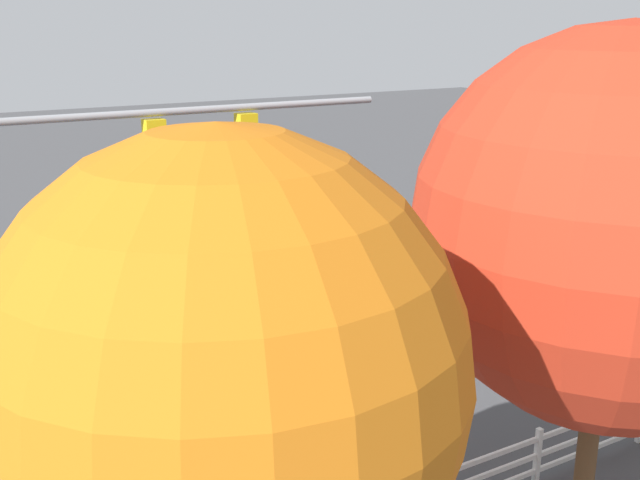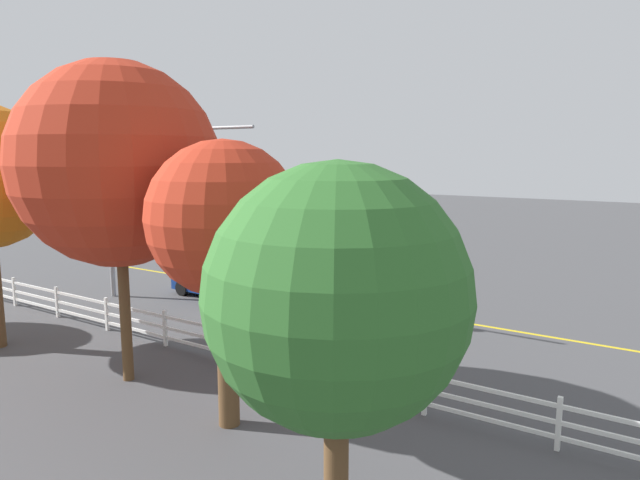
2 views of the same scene
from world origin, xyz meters
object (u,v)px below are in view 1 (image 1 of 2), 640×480
object	(u,v)px
car_1	(215,310)
tree_0	(225,373)
tree_2	(612,229)
car_2	(411,338)
car_0	(131,401)

from	to	relation	value
car_1	tree_0	world-z (taller)	tree_0
tree_0	tree_2	bearing A→B (deg)	-174.81
car_1	car_2	world-z (taller)	car_2
car_1	tree_2	world-z (taller)	tree_2
car_0	car_2	world-z (taller)	car_0
car_1	tree_0	xyz separation A→B (m)	(4.88, 12.48, 4.62)
car_0	car_1	world-z (taller)	car_0
car_2	tree_0	xyz separation A→B (m)	(8.38, 8.25, 4.63)
car_0	car_1	xyz separation A→B (m)	(-3.51, -3.96, -0.00)
tree_0	tree_2	world-z (taller)	tree_2
car_0	car_2	distance (m)	7.02
car_1	car_2	size ratio (longest dim) A/B	1.16
tree_0	car_1	bearing A→B (deg)	-111.36
car_0	tree_2	world-z (taller)	tree_2
car_2	tree_0	distance (m)	12.63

